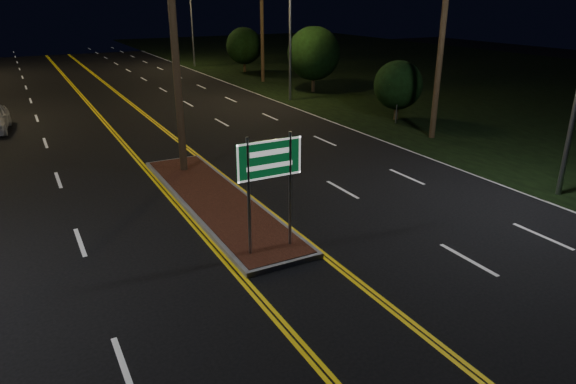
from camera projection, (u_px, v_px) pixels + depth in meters
ground at (325, 304)px, 11.71m from camera, size 120.00×120.00×0.00m
grass_right at (462, 75)px, 45.52m from camera, size 40.00×110.00×0.01m
median_island at (216, 200)px, 17.44m from camera, size 2.25×10.25×0.17m
highway_sign at (270, 170)px, 13.15m from camera, size 1.80×0.08×3.20m
streetlight_right_mid at (285, 11)px, 32.47m from camera, size 1.91×0.44×9.00m
streetlight_right_far at (187, 6)px, 48.92m from camera, size 1.91×0.44×9.00m
shrub_near at (398, 85)px, 28.49m from camera, size 2.70×2.70×3.30m
shrub_mid at (314, 53)px, 36.66m from camera, size 3.78×3.78×4.62m
shrub_far at (244, 46)px, 46.58m from camera, size 3.24×3.24×3.96m
warning_sign at (398, 91)px, 27.66m from camera, size 1.12×0.27×2.73m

